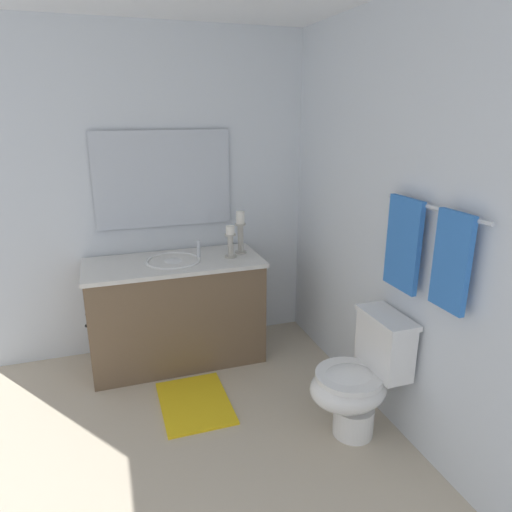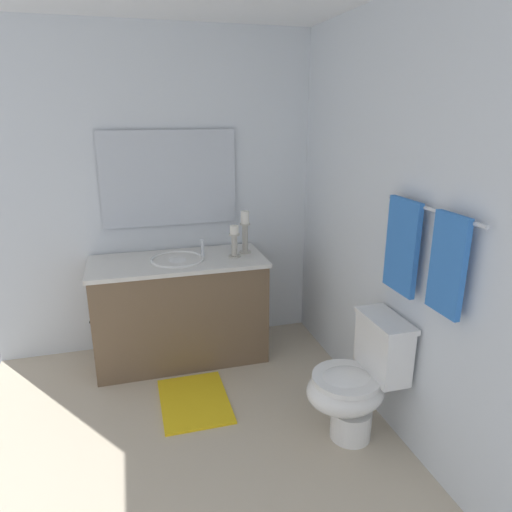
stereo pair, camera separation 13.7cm
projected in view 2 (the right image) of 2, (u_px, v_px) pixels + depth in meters
floor at (187, 452)px, 2.63m from camera, size 2.80×2.50×0.02m
wall_back at (400, 228)px, 2.59m from camera, size 2.80×0.04×2.45m
wall_left at (155, 196)px, 3.54m from camera, size 0.04×2.50×2.45m
vanity_cabinet at (180, 309)px, 3.52m from camera, size 0.58×1.29×0.80m
sink_basin at (178, 265)px, 3.41m from camera, size 0.40×0.40×0.24m
mirror at (169, 179)px, 3.49m from camera, size 0.02×1.02×0.72m
candle_holder_tall at (245, 231)px, 3.52m from camera, size 0.09×0.09×0.33m
candle_holder_short at (234, 241)px, 3.43m from camera, size 0.09×0.09×0.24m
toilet at (356, 382)px, 2.64m from camera, size 0.39×0.54×0.75m
towel_bar at (432, 210)px, 2.21m from camera, size 0.74×0.02×0.02m
towel_near_vanity at (402, 246)px, 2.45m from camera, size 0.27×0.03×0.51m
towel_center at (448, 265)px, 2.10m from camera, size 0.22×0.03×0.48m
bath_mat at (194, 401)px, 3.07m from camera, size 0.60×0.44×0.02m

